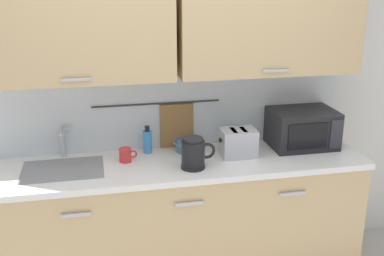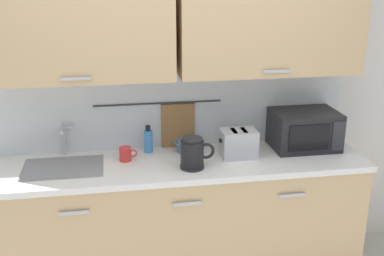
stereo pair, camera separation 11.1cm
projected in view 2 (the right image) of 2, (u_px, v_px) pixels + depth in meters
counter_unit at (179, 219)px, 3.38m from camera, size 2.53×0.64×0.90m
back_wall_assembly at (174, 63)px, 3.25m from camera, size 3.70×0.41×2.50m
sink_faucet at (64, 136)px, 3.28m from camera, size 0.09×0.17×0.22m
microwave at (304, 130)px, 3.44m from camera, size 0.46×0.35×0.27m
electric_kettle at (193, 153)px, 3.10m from camera, size 0.23×0.16×0.21m
dish_soap_bottle at (148, 141)px, 3.37m from camera, size 0.06×0.06×0.20m
mug_near_sink at (126, 154)px, 3.23m from camera, size 0.12×0.08×0.09m
mixing_bowl at (189, 145)px, 3.39m from camera, size 0.21×0.21×0.08m
toaster at (239, 143)px, 3.29m from camera, size 0.26×0.17×0.19m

